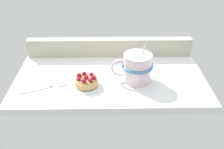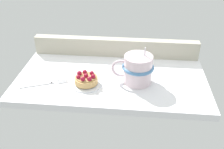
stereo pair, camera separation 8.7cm
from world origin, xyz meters
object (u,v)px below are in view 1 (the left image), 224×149
Objects in this scene: raspberry_tart at (86,81)px; coffee_mug at (137,68)px; dessert_fork at (44,88)px; dessert_plate at (87,85)px.

coffee_mug reaches higher than raspberry_tart.
dessert_fork is at bearing -174.13° from raspberry_tart.
raspberry_tart is 17.49cm from coffee_mug.
dessert_plate is at bearing 11.99° from raspberry_tart.
coffee_mug is at bearing 10.83° from raspberry_tart.
raspberry_tart reaches higher than dessert_fork.
raspberry_tart is at bearing -168.01° from dessert_plate.
dessert_plate and dessert_fork have the same top height.
coffee_mug reaches higher than dessert_fork.
coffee_mug is (16.92, 3.24, 4.75)cm from dessert_plate.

